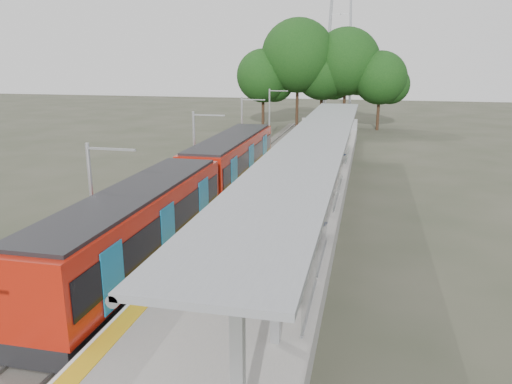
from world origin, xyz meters
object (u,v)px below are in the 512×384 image
info_pillar_far (319,155)px  litter_bin (292,242)px  bench_far (339,154)px  train (196,186)px  bench_mid (306,226)px  info_pillar_near (291,276)px  bench_near (314,225)px

info_pillar_far → litter_bin: (0.70, -17.63, -0.27)m
bench_far → litter_bin: bench_far is taller
train → bench_mid: 7.34m
info_pillar_near → litter_bin: size_ratio=1.85×
info_pillar_near → info_pillar_far: size_ratio=1.00×
train → info_pillar_far: (5.24, 12.15, -0.35)m
litter_bin → bench_near: bearing=71.0°
bench_mid → bench_far: 17.48m
bench_mid → train: bearing=132.4°
litter_bin → info_pillar_far: bearing=92.3°
bench_mid → info_pillar_far: info_pillar_far is taller
bench_near → info_pillar_far: 15.70m
bench_mid → info_pillar_far: (-1.04, 15.92, 0.13)m
train → info_pillar_far: train is taller
bench_far → info_pillar_far: info_pillar_far is taller
train → bench_far: bearing=64.2°
train → info_pillar_near: train is taller
info_pillar_near → bench_near: bearing=99.1°
train → info_pillar_far: size_ratio=16.94×
train → litter_bin: 8.10m
bench_near → bench_far: bearing=104.8°
bench_far → train: bearing=-92.8°
info_pillar_near → info_pillar_far: (-1.24, 21.33, 0.00)m
info_pillar_far → info_pillar_near: bearing=-68.1°
info_pillar_far → bench_near: bearing=-66.4°
info_pillar_far → litter_bin: bearing=-69.2°
bench_mid → info_pillar_far: bearing=77.1°
bench_near → bench_far: bench_near is taller
bench_mid → litter_bin: size_ratio=1.91×
bench_mid → info_pillar_near: info_pillar_near is taller
bench_far → litter_bin: (-0.69, -19.18, -0.04)m
bench_mid → bench_far: bench_mid is taller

